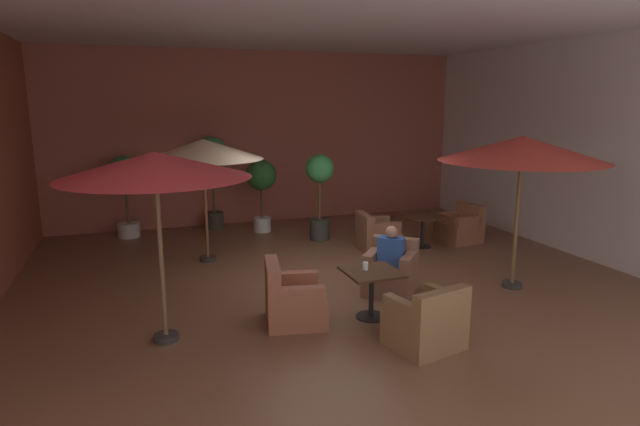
{
  "coord_description": "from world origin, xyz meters",
  "views": [
    {
      "loc": [
        -2.96,
        -8.13,
        3.0
      ],
      "look_at": [
        0.0,
        0.49,
        1.07
      ],
      "focal_mm": 29.82,
      "sensor_mm": 36.0,
      "label": 1
    }
  ],
  "objects_px": {
    "armchair_front_left_east": "(292,301)",
    "patron_blue_shirt": "(391,249)",
    "potted_tree_mid_right": "(125,182)",
    "potted_tree_mid_left": "(261,182)",
    "cafe_table_front_left": "(372,282)",
    "armchair_front_right_east": "(377,236)",
    "patio_umbrella_near_wall": "(522,149)",
    "cafe_table_front_right": "(423,221)",
    "armchair_front_left_north": "(391,273)",
    "potted_tree_left_corner": "(212,163)",
    "armchair_front_right_north": "(460,228)",
    "iced_drink_cup": "(365,266)",
    "patio_umbrella_center_beige": "(155,166)",
    "armchair_front_left_south": "(426,324)",
    "potted_tree_right_corner": "(320,185)",
    "patio_umbrella_tall_red": "(203,150)"
  },
  "relations": [
    {
      "from": "armchair_front_left_south",
      "to": "armchair_front_right_north",
      "type": "xyz_separation_m",
      "value": [
        3.29,
        4.25,
        -0.01
      ]
    },
    {
      "from": "cafe_table_front_right",
      "to": "armchair_front_right_east",
      "type": "xyz_separation_m",
      "value": [
        -1.01,
        0.08,
        -0.25
      ]
    },
    {
      "from": "potted_tree_right_corner",
      "to": "patron_blue_shirt",
      "type": "relative_size",
      "value": 2.85
    },
    {
      "from": "armchair_front_right_east",
      "to": "potted_tree_mid_left",
      "type": "xyz_separation_m",
      "value": [
        -1.85,
        2.34,
        0.87
      ]
    },
    {
      "from": "armchair_front_left_east",
      "to": "potted_tree_left_corner",
      "type": "xyz_separation_m",
      "value": [
        -0.24,
        5.87,
        1.26
      ]
    },
    {
      "from": "cafe_table_front_left",
      "to": "armchair_front_right_north",
      "type": "xyz_separation_m",
      "value": [
        3.55,
        3.17,
        -0.22
      ]
    },
    {
      "from": "armchair_front_left_east",
      "to": "patio_umbrella_near_wall",
      "type": "distance_m",
      "value": 4.28
    },
    {
      "from": "cafe_table_front_right",
      "to": "iced_drink_cup",
      "type": "distance_m",
      "value": 3.94
    },
    {
      "from": "iced_drink_cup",
      "to": "potted_tree_right_corner",
      "type": "bearing_deg",
      "value": 79.67
    },
    {
      "from": "armchair_front_left_east",
      "to": "patio_umbrella_tall_red",
      "type": "relative_size",
      "value": 0.4
    },
    {
      "from": "armchair_front_right_north",
      "to": "patron_blue_shirt",
      "type": "bearing_deg",
      "value": -140.35
    },
    {
      "from": "armchair_front_left_south",
      "to": "armchair_front_left_east",
      "type": "bearing_deg",
      "value": 136.88
    },
    {
      "from": "armchair_front_right_east",
      "to": "potted_tree_mid_right",
      "type": "height_order",
      "value": "potted_tree_mid_right"
    },
    {
      "from": "iced_drink_cup",
      "to": "cafe_table_front_left",
      "type": "bearing_deg",
      "value": -49.64
    },
    {
      "from": "potted_tree_mid_left",
      "to": "patron_blue_shirt",
      "type": "relative_size",
      "value": 2.54
    },
    {
      "from": "cafe_table_front_left",
      "to": "armchair_front_left_north",
      "type": "relative_size",
      "value": 0.7
    },
    {
      "from": "potted_tree_mid_left",
      "to": "iced_drink_cup",
      "type": "relative_size",
      "value": 15.27
    },
    {
      "from": "armchair_front_left_east",
      "to": "potted_tree_left_corner",
      "type": "bearing_deg",
      "value": 92.32
    },
    {
      "from": "armchair_front_left_south",
      "to": "patio_umbrella_center_beige",
      "type": "relative_size",
      "value": 0.4
    },
    {
      "from": "cafe_table_front_left",
      "to": "potted_tree_right_corner",
      "type": "relative_size",
      "value": 0.4
    },
    {
      "from": "armchair_front_right_north",
      "to": "iced_drink_cup",
      "type": "distance_m",
      "value": 4.78
    },
    {
      "from": "potted_tree_left_corner",
      "to": "iced_drink_cup",
      "type": "distance_m",
      "value": 6.18
    },
    {
      "from": "patron_blue_shirt",
      "to": "potted_tree_left_corner",
      "type": "bearing_deg",
      "value": 111.17
    },
    {
      "from": "armchair_front_right_east",
      "to": "patio_umbrella_center_beige",
      "type": "height_order",
      "value": "patio_umbrella_center_beige"
    },
    {
      "from": "armchair_front_right_north",
      "to": "patio_umbrella_near_wall",
      "type": "xyz_separation_m",
      "value": [
        -0.84,
        -2.78,
        1.96
      ]
    },
    {
      "from": "potted_tree_mid_left",
      "to": "cafe_table_front_right",
      "type": "bearing_deg",
      "value": -40.3
    },
    {
      "from": "potted_tree_left_corner",
      "to": "potted_tree_mid_left",
      "type": "bearing_deg",
      "value": -31.17
    },
    {
      "from": "potted_tree_mid_left",
      "to": "iced_drink_cup",
      "type": "xyz_separation_m",
      "value": [
        0.26,
        -5.37,
        -0.43
      ]
    },
    {
      "from": "armchair_front_left_east",
      "to": "armchair_front_right_north",
      "type": "distance_m",
      "value": 5.52
    },
    {
      "from": "patio_umbrella_near_wall",
      "to": "cafe_table_front_right",
      "type": "bearing_deg",
      "value": 93.69
    },
    {
      "from": "patio_umbrella_center_beige",
      "to": "potted_tree_left_corner",
      "type": "bearing_deg",
      "value": 76.23
    },
    {
      "from": "armchair_front_left_east",
      "to": "patron_blue_shirt",
      "type": "distance_m",
      "value": 1.94
    },
    {
      "from": "patio_umbrella_center_beige",
      "to": "potted_tree_mid_left",
      "type": "height_order",
      "value": "patio_umbrella_center_beige"
    },
    {
      "from": "armchair_front_right_east",
      "to": "patron_blue_shirt",
      "type": "height_order",
      "value": "patron_blue_shirt"
    },
    {
      "from": "cafe_table_front_right",
      "to": "potted_tree_right_corner",
      "type": "relative_size",
      "value": 0.43
    },
    {
      "from": "armchair_front_left_north",
      "to": "armchair_front_left_south",
      "type": "distance_m",
      "value": 1.97
    },
    {
      "from": "patron_blue_shirt",
      "to": "iced_drink_cup",
      "type": "distance_m",
      "value": 1.06
    },
    {
      "from": "patio_umbrella_near_wall",
      "to": "iced_drink_cup",
      "type": "relative_size",
      "value": 23.47
    },
    {
      "from": "potted_tree_mid_left",
      "to": "cafe_table_front_left",
      "type": "bearing_deg",
      "value": -86.61
    },
    {
      "from": "armchair_front_right_east",
      "to": "potted_tree_right_corner",
      "type": "bearing_deg",
      "value": 124.57
    },
    {
      "from": "armchair_front_left_north",
      "to": "patron_blue_shirt",
      "type": "bearing_deg",
      "value": -130.62
    },
    {
      "from": "armchair_front_left_north",
      "to": "patio_umbrella_tall_red",
      "type": "relative_size",
      "value": 0.47
    },
    {
      "from": "patio_umbrella_near_wall",
      "to": "potted_tree_left_corner",
      "type": "relative_size",
      "value": 1.18
    },
    {
      "from": "potted_tree_mid_right",
      "to": "patron_blue_shirt",
      "type": "relative_size",
      "value": 2.76
    },
    {
      "from": "patio_umbrella_center_beige",
      "to": "patio_umbrella_near_wall",
      "type": "xyz_separation_m",
      "value": [
        5.49,
        0.21,
        0.02
      ]
    },
    {
      "from": "armchair_front_right_east",
      "to": "potted_tree_left_corner",
      "type": "bearing_deg",
      "value": 134.06
    },
    {
      "from": "patio_umbrella_near_wall",
      "to": "potted_tree_mid_right",
      "type": "height_order",
      "value": "patio_umbrella_near_wall"
    },
    {
      "from": "potted_tree_left_corner",
      "to": "cafe_table_front_right",
      "type": "bearing_deg",
      "value": -38.11
    },
    {
      "from": "armchair_front_left_south",
      "to": "potted_tree_mid_left",
      "type": "height_order",
      "value": "potted_tree_mid_left"
    },
    {
      "from": "armchair_front_right_east",
      "to": "armchair_front_left_north",
      "type": "bearing_deg",
      "value": -109.48
    }
  ]
}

